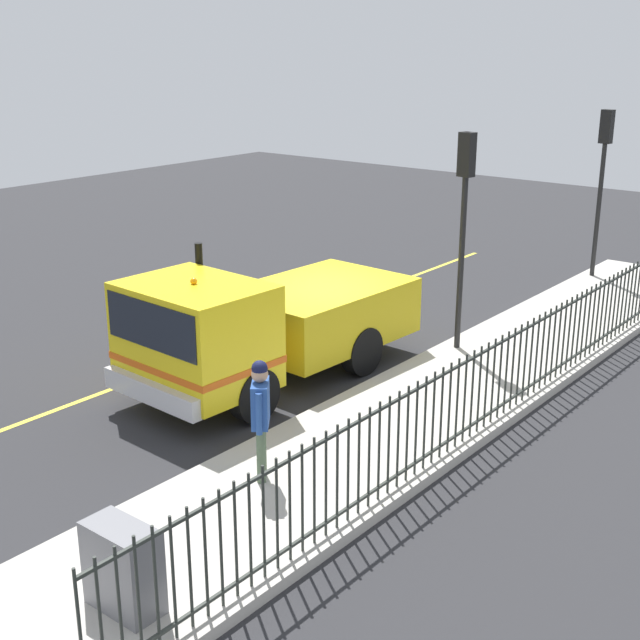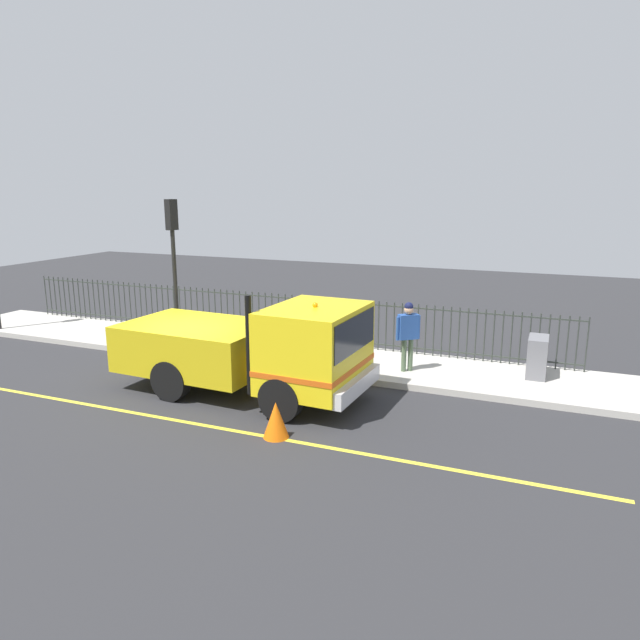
{
  "view_description": "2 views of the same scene",
  "coord_description": "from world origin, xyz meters",
  "px_view_note": "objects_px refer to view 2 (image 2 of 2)",
  "views": [
    {
      "loc": [
        10.35,
        -13.16,
        6.22
      ],
      "look_at": [
        1.61,
        -2.26,
        1.66
      ],
      "focal_mm": 48.42,
      "sensor_mm": 36.0,
      "label": 1
    },
    {
      "loc": [
        -11.5,
        -8.36,
        4.83
      ],
      "look_at": [
        1.1,
        -3.2,
        1.72
      ],
      "focal_mm": 32.43,
      "sensor_mm": 36.0,
      "label": 2
    }
  ],
  "objects_px": {
    "worker_standing": "(408,329)",
    "utility_cabinet": "(537,357)",
    "work_truck": "(261,346)",
    "traffic_cone": "(276,420)",
    "traffic_light_near": "(173,246)"
  },
  "relations": [
    {
      "from": "worker_standing",
      "to": "utility_cabinet",
      "type": "relative_size",
      "value": 1.79
    },
    {
      "from": "traffic_light_near",
      "to": "utility_cabinet",
      "type": "relative_size",
      "value": 4.27
    },
    {
      "from": "utility_cabinet",
      "to": "traffic_cone",
      "type": "relative_size",
      "value": 1.39
    },
    {
      "from": "worker_standing",
      "to": "utility_cabinet",
      "type": "xyz_separation_m",
      "value": [
        0.81,
        -3.15,
        -0.61
      ]
    },
    {
      "from": "work_truck",
      "to": "traffic_cone",
      "type": "xyz_separation_m",
      "value": [
        -1.95,
        -1.34,
        -0.87
      ]
    },
    {
      "from": "traffic_light_near",
      "to": "traffic_cone",
      "type": "relative_size",
      "value": 5.92
    },
    {
      "from": "worker_standing",
      "to": "utility_cabinet",
      "type": "height_order",
      "value": "worker_standing"
    },
    {
      "from": "work_truck",
      "to": "utility_cabinet",
      "type": "distance_m",
      "value": 6.97
    },
    {
      "from": "worker_standing",
      "to": "utility_cabinet",
      "type": "bearing_deg",
      "value": 156.12
    },
    {
      "from": "work_truck",
      "to": "traffic_light_near",
      "type": "bearing_deg",
      "value": -115.68
    },
    {
      "from": "work_truck",
      "to": "traffic_cone",
      "type": "relative_size",
      "value": 8.4
    },
    {
      "from": "traffic_cone",
      "to": "utility_cabinet",
      "type": "bearing_deg",
      "value": -40.09
    },
    {
      "from": "work_truck",
      "to": "utility_cabinet",
      "type": "relative_size",
      "value": 6.06
    },
    {
      "from": "work_truck",
      "to": "traffic_cone",
      "type": "height_order",
      "value": "work_truck"
    },
    {
      "from": "work_truck",
      "to": "worker_standing",
      "type": "relative_size",
      "value": 3.39
    }
  ]
}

